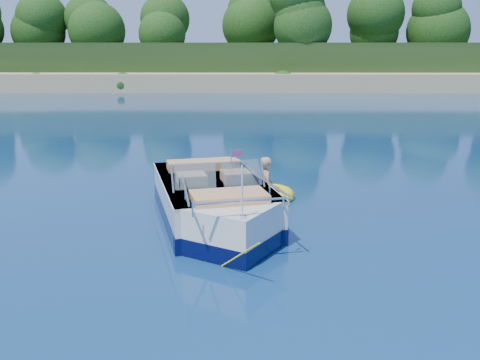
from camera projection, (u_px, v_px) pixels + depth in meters
The scene contains 6 objects.
ground at pixel (372, 247), 10.16m from camera, with size 160.00×160.00×0.00m, color #0A1B49.
shoreline at pixel (265, 67), 71.77m from camera, with size 170.00×59.00×6.00m.
treeline at pixel (274, 25), 48.58m from camera, with size 150.00×7.12×8.19m.
motorboat at pixel (216, 206), 11.38m from camera, with size 3.13×5.97×2.03m.
tow_tube at pixel (269, 195), 13.40m from camera, with size 1.69×1.69×0.34m.
boy at pixel (265, 197), 13.49m from camera, with size 0.57×0.38×1.57m, color tan.
Camera 1 is at (-2.40, -9.57, 3.71)m, focal length 40.00 mm.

